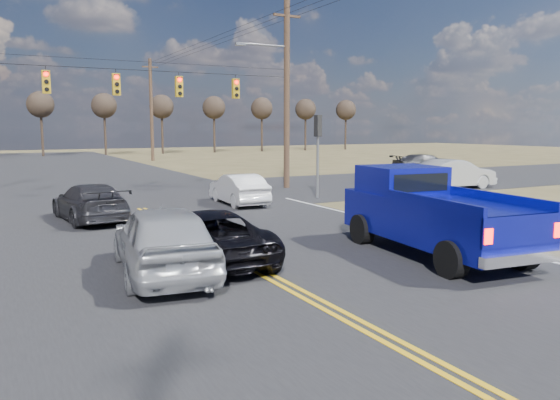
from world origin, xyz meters
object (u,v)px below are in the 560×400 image
black_suv (205,236)px  cross_car_east_near (453,174)px  cross_car_east_far (426,164)px  white_car_queue (239,189)px  dgrey_car_queue (90,202)px  pickup_truck (430,213)px  silver_suv (163,239)px

black_suv → cross_car_east_near: 19.85m
cross_car_east_far → white_car_queue: bearing=122.7°
black_suv → dgrey_car_queue: bearing=-79.0°
black_suv → cross_car_east_far: (22.66, 16.67, 0.06)m
black_suv → cross_car_east_near: bearing=-152.7°
dgrey_car_queue → cross_car_east_near: bearing=179.1°
pickup_truck → silver_suv: 6.92m
silver_suv → dgrey_car_queue: 8.30m
white_car_queue → cross_car_east_near: cross_car_east_near is taller
silver_suv → cross_car_east_near: size_ratio=0.99×
dgrey_car_queue → cross_car_east_far: bearing=-165.0°
black_suv → cross_car_east_far: 28.13m
pickup_truck → dgrey_car_queue: size_ratio=1.33×
white_car_queue → silver_suv: bearing=61.0°
silver_suv → white_car_queue: (6.09, 9.70, -0.16)m
pickup_truck → silver_suv: size_ratio=1.27×
silver_suv → white_car_queue: silver_suv is taller
pickup_truck → cross_car_east_near: pickup_truck is taller
silver_suv → black_suv: size_ratio=1.01×
black_suv → dgrey_car_queue: dgrey_car_queue is taller
dgrey_car_queue → cross_car_east_near: cross_car_east_near is taller
cross_car_east_far → dgrey_car_queue: bearing=120.0°
silver_suv → dgrey_car_queue: (-0.31, 8.29, -0.15)m
silver_suv → cross_car_east_far: (23.87, 17.29, -0.10)m
white_car_queue → cross_car_east_far: size_ratio=0.81×
black_suv → cross_car_east_far: bearing=-143.8°
white_car_queue → cross_car_east_near: 12.73m
white_car_queue → cross_car_east_far: (17.78, 7.59, 0.06)m
pickup_truck → black_suv: size_ratio=1.29×
cross_car_east_far → silver_suv: bearing=135.5°
black_suv → cross_car_east_near: cross_car_east_near is taller
dgrey_car_queue → pickup_truck: bearing=121.3°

